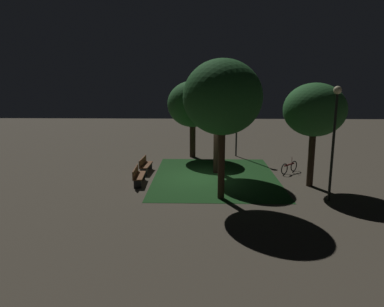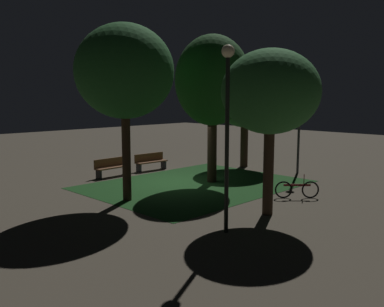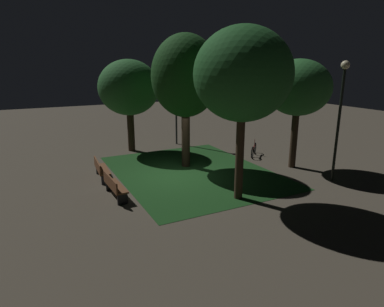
# 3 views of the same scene
# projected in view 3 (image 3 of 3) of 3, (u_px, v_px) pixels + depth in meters

# --- Properties ---
(ground_plane) EXTENTS (60.00, 60.00, 0.00)m
(ground_plane) POSITION_uv_depth(u_px,v_px,m) (175.00, 176.00, 15.38)
(ground_plane) COLOR #4C4438
(grass_lawn) EXTENTS (8.99, 6.96, 0.01)m
(grass_lawn) POSITION_uv_depth(u_px,v_px,m) (192.00, 172.00, 16.06)
(grass_lawn) COLOR #194219
(grass_lawn) RESTS_ON ground
(bench_by_lamp) EXTENTS (1.82, 0.58, 0.88)m
(bench_by_lamp) POSITION_uv_depth(u_px,v_px,m) (101.00, 169.00, 14.93)
(bench_by_lamp) COLOR brown
(bench_by_lamp) RESTS_ON ground
(bench_lawn_edge) EXTENTS (1.82, 0.55, 0.88)m
(bench_lawn_edge) POSITION_uv_depth(u_px,v_px,m) (114.00, 186.00, 12.84)
(bench_lawn_edge) COLOR brown
(bench_lawn_edge) RESTS_ON ground
(tree_left_canopy) EXTENTS (3.52, 3.52, 5.36)m
(tree_left_canopy) POSITION_uv_depth(u_px,v_px,m) (129.00, 88.00, 19.03)
(tree_left_canopy) COLOR #38281C
(tree_left_canopy) RESTS_ON ground
(tree_back_left) EXTENTS (3.55, 3.55, 6.41)m
(tree_back_left) POSITION_uv_depth(u_px,v_px,m) (243.00, 75.00, 11.67)
(tree_back_left) COLOR #38281C
(tree_back_left) RESTS_ON ground
(tree_lawn_side) EXTENTS (3.12, 3.12, 5.33)m
(tree_lawn_side) POSITION_uv_depth(u_px,v_px,m) (298.00, 88.00, 15.77)
(tree_lawn_side) COLOR #38281C
(tree_lawn_side) RESTS_ON ground
(tree_right_canopy) EXTENTS (3.31, 3.31, 6.50)m
(tree_right_canopy) POSITION_uv_depth(u_px,v_px,m) (185.00, 77.00, 15.77)
(tree_right_canopy) COLOR #2D2116
(tree_right_canopy) RESTS_ON ground
(lamp_post_near_wall) EXTENTS (0.36, 0.36, 5.25)m
(lamp_post_near_wall) POSITION_uv_depth(u_px,v_px,m) (176.00, 90.00, 20.76)
(lamp_post_near_wall) COLOR #333338
(lamp_post_near_wall) RESTS_ON ground
(lamp_post_path_center) EXTENTS (0.36, 0.36, 5.22)m
(lamp_post_path_center) POSITION_uv_depth(u_px,v_px,m) (341.00, 103.00, 13.97)
(lamp_post_path_center) COLOR black
(lamp_post_path_center) RESTS_ON ground
(bicycle) EXTENTS (1.22, 1.24, 0.93)m
(bicycle) POSITION_uv_depth(u_px,v_px,m) (254.00, 150.00, 18.76)
(bicycle) COLOR black
(bicycle) RESTS_ON ground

